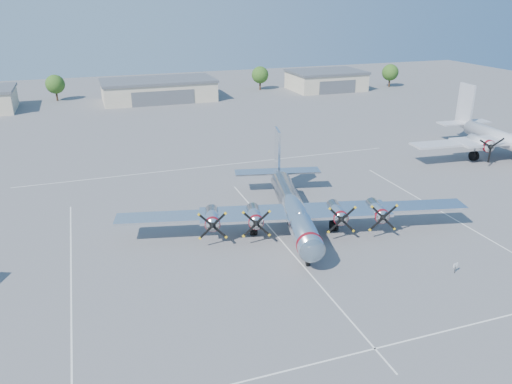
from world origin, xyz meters
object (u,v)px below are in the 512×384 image
object	(u,v)px
twin_engine_east	(495,156)
hangar_center	(159,90)
info_placard	(455,266)
main_bomber_b29	(291,226)
hangar_east	(326,80)
tree_far_east	(390,72)
tree_west	(55,84)
tree_east	(260,75)

from	to	relation	value
twin_engine_east	hangar_center	bearing A→B (deg)	129.22
info_placard	hangar_center	bearing A→B (deg)	87.55
hangar_center	info_placard	bearing A→B (deg)	-82.11
hangar_center	main_bomber_b29	bearing A→B (deg)	-88.23
hangar_east	hangar_center	bearing A→B (deg)	-180.00
hangar_east	twin_engine_east	bearing A→B (deg)	-91.62
hangar_east	main_bomber_b29	size ratio (longest dim) A/B	0.52
main_bomber_b29	tree_far_east	bearing A→B (deg)	63.54
tree_west	tree_east	size ratio (longest dim) A/B	1.00
tree_west	main_bomber_b29	world-z (taller)	tree_west
main_bomber_b29	twin_engine_east	xyz separation A→B (m)	(43.57, 14.36, 0.00)
hangar_center	hangar_east	world-z (taller)	same
main_bomber_b29	twin_engine_east	world-z (taller)	twin_engine_east
hangar_east	tree_west	bearing A→B (deg)	173.72
twin_engine_east	tree_far_east	bearing A→B (deg)	76.26
main_bomber_b29	info_placard	size ratio (longest dim) A/B	35.73
tree_west	tree_east	xyz separation A→B (m)	(55.00, -2.00, 0.00)
hangar_east	tree_west	world-z (taller)	tree_west
main_bomber_b29	twin_engine_east	size ratio (longest dim) A/B	1.19
main_bomber_b29	hangar_center	bearing A→B (deg)	104.73
tree_west	main_bomber_b29	distance (m)	93.89
tree_east	tree_far_east	world-z (taller)	same
tree_east	main_bomber_b29	bearing A→B (deg)	-107.40
info_placard	tree_west	bearing A→B (deg)	99.79
tree_far_east	hangar_center	bearing A→B (deg)	178.35
hangar_center	tree_west	bearing A→B (deg)	162.18
main_bomber_b29	hangar_east	bearing A→B (deg)	73.83
tree_east	twin_engine_east	world-z (taller)	tree_east
hangar_center	tree_far_east	distance (m)	68.05
hangar_east	info_placard	bearing A→B (deg)	-109.68
hangar_center	main_bomber_b29	distance (m)	81.71
tree_west	twin_engine_east	size ratio (longest dim) A/B	0.20
hangar_center	tree_east	bearing A→B (deg)	11.38
hangar_center	info_placard	world-z (taller)	hangar_center
hangar_east	info_placard	xyz separation A→B (m)	(-34.60, -96.74, -1.94)
tree_west	hangar_east	bearing A→B (deg)	-6.28
hangar_east	info_placard	size ratio (longest dim) A/B	18.65
hangar_center	main_bomber_b29	size ratio (longest dim) A/B	0.72
tree_far_east	twin_engine_east	size ratio (longest dim) A/B	0.20
main_bomber_b29	info_placard	distance (m)	18.63
tree_east	info_placard	world-z (taller)	tree_east
tree_far_east	info_placard	size ratio (longest dim) A/B	6.01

